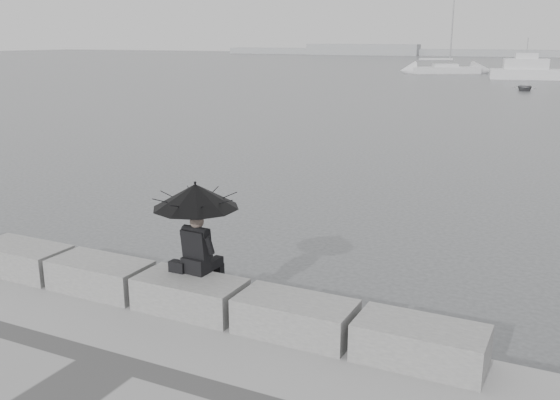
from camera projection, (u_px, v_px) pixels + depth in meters
The scene contains 12 objects.
ground at pixel (208, 329), 9.71m from camera, with size 360.00×360.00×0.00m, color #414346.
stone_block_far_left at pixel (23, 259), 10.59m from camera, with size 1.60×0.80×0.50m, color slate.
stone_block_left at pixel (101, 276), 9.86m from camera, with size 1.60×0.80×0.50m, color slate.
stone_block_centre at pixel (190, 295), 9.13m from camera, with size 1.60×0.80×0.50m, color slate.
stone_block_right at pixel (295, 317), 8.40m from camera, with size 1.60×0.80×0.50m, color slate.
stone_block_far_right at pixel (420, 344), 7.67m from camera, with size 1.60×0.80×0.50m, color slate.
seated_person at pixel (196, 206), 9.09m from camera, with size 1.28×1.28×1.39m.
bag at pixel (178, 267), 9.32m from camera, with size 0.26×0.15×0.17m, color black.
distant_landmass at pixel (534, 53), 147.01m from camera, with size 180.00×8.00×2.80m.
sailboat_left at pixel (445, 69), 79.19m from camera, with size 8.68×6.00×12.90m.
motor_cruiser at pixel (534, 71), 67.65m from camera, with size 9.50×4.44×4.50m.
dinghy at pixel (525, 88), 53.69m from camera, with size 2.76×1.17×0.47m, color gray.
Camera 1 is at (4.94, -7.47, 4.40)m, focal length 40.00 mm.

